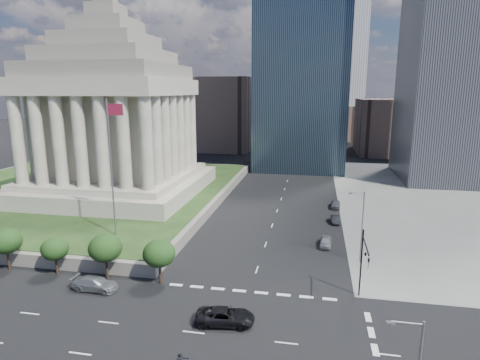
% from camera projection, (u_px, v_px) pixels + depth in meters
% --- Properties ---
extents(ground, '(500.00, 500.00, 0.00)m').
position_uv_depth(ground, '(293.00, 164.00, 129.28)').
color(ground, black).
rests_on(ground, ground).
extents(plaza_terrace, '(66.00, 70.00, 1.80)m').
position_uv_depth(plaza_terrace, '(77.00, 192.00, 89.41)').
color(plaza_terrace, slate).
rests_on(plaza_terrace, ground).
extents(plaza_lawn, '(64.00, 68.00, 0.10)m').
position_uv_depth(plaza_lawn, '(77.00, 188.00, 89.21)').
color(plaza_lawn, '#1D3515').
rests_on(plaza_lawn, plaza_terrace).
extents(war_memorial, '(34.00, 34.00, 39.00)m').
position_uv_depth(war_memorial, '(112.00, 99.00, 81.01)').
color(war_memorial, gray).
rests_on(war_memorial, plaza_lawn).
extents(flagpole, '(2.52, 0.24, 20.00)m').
position_uv_depth(flagpole, '(112.00, 161.00, 57.58)').
color(flagpole, slate).
rests_on(flagpole, plaza_lawn).
extents(midrise_glass, '(26.00, 26.00, 60.00)m').
position_uv_depth(midrise_glass, '(302.00, 66.00, 117.59)').
color(midrise_glass, black).
rests_on(midrise_glass, ground).
extents(building_filler_ne, '(20.00, 30.00, 20.00)m').
position_uv_depth(building_filler_ne, '(385.00, 126.00, 149.99)').
color(building_filler_ne, brown).
rests_on(building_filler_ne, ground).
extents(building_filler_nw, '(24.00, 30.00, 28.00)m').
position_uv_depth(building_filler_nw, '(224.00, 114.00, 160.50)').
color(building_filler_nw, brown).
rests_on(building_filler_nw, ground).
extents(traffic_signal_ne, '(0.30, 5.74, 8.00)m').
position_uv_depth(traffic_signal_ne, '(364.00, 259.00, 43.11)').
color(traffic_signal_ne, black).
rests_on(traffic_signal_ne, ground).
extents(street_lamp_north, '(2.13, 0.22, 10.00)m').
position_uv_depth(street_lamp_north, '(361.00, 223.00, 53.71)').
color(street_lamp_north, slate).
rests_on(street_lamp_north, ground).
extents(pickup_truck, '(6.20, 3.42, 1.65)m').
position_uv_depth(pickup_truck, '(225.00, 316.00, 40.23)').
color(pickup_truck, black).
rests_on(pickup_truck, ground).
extents(suv_grey, '(2.37, 5.55, 1.60)m').
position_uv_depth(suv_grey, '(95.00, 284.00, 47.08)').
color(suv_grey, slate).
rests_on(suv_grey, ground).
extents(parked_sedan_near, '(1.97, 4.31, 1.43)m').
position_uv_depth(parked_sedan_near, '(326.00, 242.00, 60.44)').
color(parked_sedan_near, gray).
rests_on(parked_sedan_near, ground).
extents(parked_sedan_mid, '(3.82, 1.46, 1.24)m').
position_uv_depth(parked_sedan_mid, '(335.00, 220.00, 71.03)').
color(parked_sedan_mid, black).
rests_on(parked_sedan_mid, ground).
extents(parked_sedan_far, '(1.97, 4.39, 1.46)m').
position_uv_depth(parked_sedan_far, '(336.00, 204.00, 80.25)').
color(parked_sedan_far, '#515358').
rests_on(parked_sedan_far, ground).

